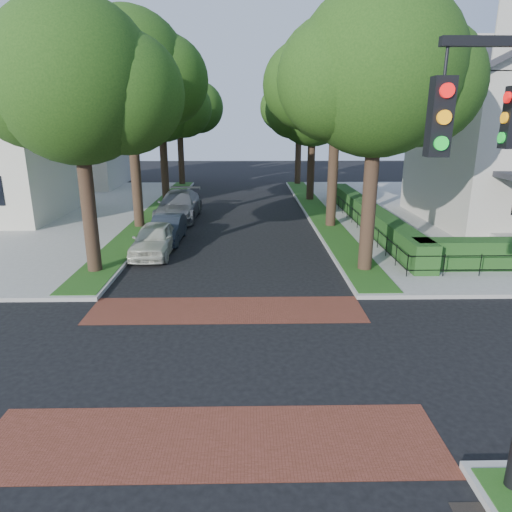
{
  "coord_description": "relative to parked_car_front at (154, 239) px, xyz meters",
  "views": [
    {
      "loc": [
        0.71,
        -10.7,
        6.02
      ],
      "look_at": [
        0.99,
        4.04,
        1.6
      ],
      "focal_mm": 32.0,
      "sensor_mm": 36.0,
      "label": 1
    }
  ],
  "objects": [
    {
      "name": "grass_strip_ne",
      "position": [
        9.0,
        9.37,
        -0.57
      ],
      "size": [
        1.6,
        29.8,
        0.02
      ],
      "primitive_type": "cube",
      "color": "#174714",
      "rests_on": "sidewalk_ne"
    },
    {
      "name": "tree_right_far",
      "position": [
        9.2,
        14.5,
        6.17
      ],
      "size": [
        7.25,
        6.23,
        9.74
      ],
      "color": "black",
      "rests_on": "sidewalk_ne"
    },
    {
      "name": "crosswalk_near",
      "position": [
        3.6,
        -12.93,
        -0.73
      ],
      "size": [
        9.0,
        2.2,
        0.01
      ],
      "primitive_type": "cube",
      "color": "brown",
      "rests_on": "ground"
    },
    {
      "name": "tree_left_mid",
      "position": [
        -1.79,
        5.52,
        7.61
      ],
      "size": [
        8.0,
        6.88,
        11.48
      ],
      "color": "black",
      "rests_on": "sidewalk_nw"
    },
    {
      "name": "tree_right_mid",
      "position": [
        9.21,
        5.52,
        7.26
      ],
      "size": [
        8.25,
        7.09,
        11.22
      ],
      "color": "black",
      "rests_on": "sidewalk_ne"
    },
    {
      "name": "fence_main_road",
      "position": [
        10.5,
        5.27,
        -0.13
      ],
      "size": [
        0.06,
        18.0,
        0.9
      ],
      "primitive_type": null,
      "color": "black",
      "rests_on": "sidewalk_ne"
    },
    {
      "name": "grass_strip_nw",
      "position": [
        -1.8,
        9.37,
        -0.57
      ],
      "size": [
        1.6,
        29.8,
        0.02
      ],
      "primitive_type": "cube",
      "color": "#174714",
      "rests_on": "sidewalk_nw"
    },
    {
      "name": "tree_left_far",
      "position": [
        -1.8,
        14.49,
        6.39
      ],
      "size": [
        7.0,
        6.02,
        9.86
      ],
      "color": "black",
      "rests_on": "sidewalk_nw"
    },
    {
      "name": "ground",
      "position": [
        3.6,
        -9.73,
        -0.73
      ],
      "size": [
        120.0,
        120.0,
        0.0
      ],
      "primitive_type": "plane",
      "color": "black",
      "rests_on": "ground"
    },
    {
      "name": "tree_left_near",
      "position": [
        -1.8,
        -2.5,
        6.53
      ],
      "size": [
        7.5,
        6.45,
        10.2
      ],
      "color": "black",
      "rests_on": "sidewalk_nw"
    },
    {
      "name": "house_left_far",
      "position": [
        -11.89,
        22.27,
        4.31
      ],
      "size": [
        10.0,
        9.0,
        10.14
      ],
      "color": "beige",
      "rests_on": "sidewalk_nw"
    },
    {
      "name": "hedge_main_road",
      "position": [
        11.3,
        5.27,
        0.02
      ],
      "size": [
        1.0,
        18.0,
        1.2
      ],
      "primitive_type": "cube",
      "color": "#244A19",
      "rests_on": "sidewalk_ne"
    },
    {
      "name": "parked_car_front",
      "position": [
        0.0,
        0.0,
        0.0
      ],
      "size": [
        1.81,
        4.33,
        1.46
      ],
      "primitive_type": "imported",
      "rotation": [
        0.0,
        0.0,
        -0.02
      ],
      "color": "beige",
      "rests_on": "ground"
    },
    {
      "name": "tree_right_back",
      "position": [
        9.2,
        23.5,
        6.53
      ],
      "size": [
        7.5,
        6.45,
        10.2
      ],
      "color": "black",
      "rests_on": "sidewalk_ne"
    },
    {
      "name": "tree_right_near",
      "position": [
        9.2,
        -2.49,
        6.89
      ],
      "size": [
        7.75,
        6.67,
        10.66
      ],
      "color": "black",
      "rests_on": "sidewalk_ne"
    },
    {
      "name": "crosswalk_far",
      "position": [
        3.6,
        -6.53,
        -0.73
      ],
      "size": [
        9.0,
        2.2,
        0.01
      ],
      "primitive_type": "cube",
      "color": "brown",
      "rests_on": "ground"
    },
    {
      "name": "tree_left_back",
      "position": [
        -1.8,
        23.51,
        6.68
      ],
      "size": [
        7.75,
        6.66,
        10.44
      ],
      "color": "black",
      "rests_on": "sidewalk_nw"
    },
    {
      "name": "parked_car_middle",
      "position": [
        0.22,
        2.31,
        -0.06
      ],
      "size": [
        1.48,
        4.11,
        1.35
      ],
      "primitive_type": "imported",
      "rotation": [
        0.0,
        0.0,
        -0.01
      ],
      "color": "#1D232B",
      "rests_on": "ground"
    },
    {
      "name": "parked_car_rear",
      "position": [
        0.0,
        7.91,
        0.13
      ],
      "size": [
        2.55,
        5.99,
        1.72
      ],
      "primitive_type": "imported",
      "rotation": [
        0.0,
        0.0,
        -0.02
      ],
      "color": "slate",
      "rests_on": "ground"
    }
  ]
}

